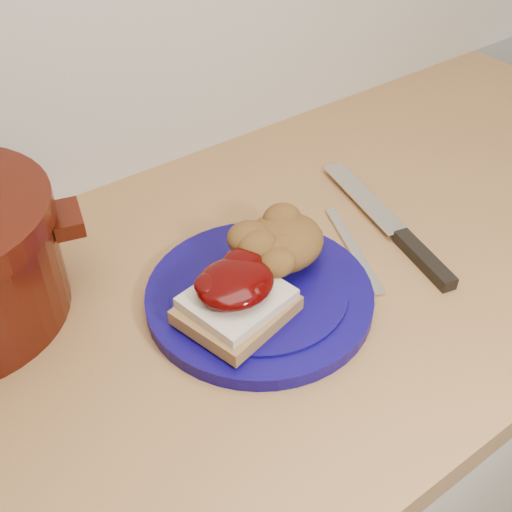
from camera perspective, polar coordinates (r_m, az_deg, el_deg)
base_cabinet at (r=1.12m, az=-1.36°, el=-21.17°), size 4.00×0.60×0.86m
plate at (r=0.73m, az=0.30°, el=-3.58°), size 0.29×0.29×0.02m
sandwich at (r=0.68m, az=-1.79°, el=-3.68°), size 0.13×0.12×0.05m
stuffing_mound at (r=0.75m, az=2.30°, el=1.20°), size 0.12×0.10×0.05m
chef_knife at (r=0.83m, az=13.22°, el=1.32°), size 0.09×0.28×0.02m
butter_knife at (r=0.82m, az=8.65°, el=0.69°), size 0.08×0.16×0.00m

